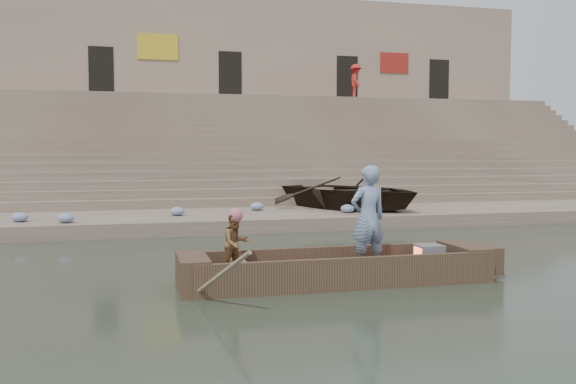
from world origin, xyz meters
name	(u,v)px	position (x,y,z in m)	size (l,w,h in m)	color
ground	(511,267)	(0.00, 0.00, 0.00)	(120.00, 120.00, 0.00)	#2D3729
lower_landing	(367,216)	(0.00, 8.00, 0.20)	(32.00, 4.00, 0.40)	gray
mid_landing	(305,172)	(0.00, 15.50, 1.40)	(32.00, 3.00, 2.80)	gray
upper_landing	(271,145)	(0.00, 22.50, 2.60)	(32.00, 3.00, 5.20)	gray
ghat_steps	(295,162)	(0.00, 17.19, 1.80)	(32.00, 11.00, 5.20)	gray
building_wall	(256,97)	(0.00, 26.50, 5.60)	(32.00, 5.07, 11.20)	#9D856A
main_rowboat	(336,277)	(-3.94, -0.53, 0.11)	(5.00, 1.30, 0.22)	brown
rowboat_trim	(347,266)	(-3.73, -0.53, 0.31)	(6.04, 2.63, 1.77)	brown
standing_man	(368,218)	(-3.35, -0.56, 1.17)	(0.69, 0.45, 1.89)	navy
rowing_man	(236,243)	(-5.73, -0.40, 0.77)	(0.53, 0.41, 1.09)	#226627
television	(429,255)	(-2.12, -0.53, 0.42)	(0.46, 0.42, 0.40)	slate
beached_rowboat	(351,192)	(-0.34, 8.56, 0.95)	(3.81, 5.33, 1.10)	#2D2116
pedestrian	(356,81)	(4.67, 21.65, 6.16)	(1.23, 0.71, 1.91)	#B5251E
cloth_bundles	(181,212)	(-6.06, 7.55, 0.53)	(10.00, 2.52, 0.26)	#3F5999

